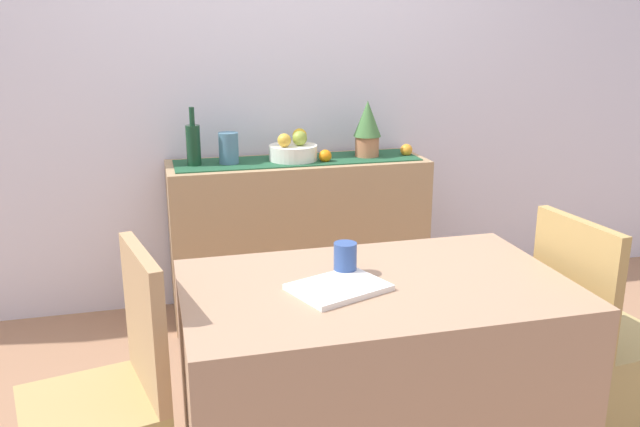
{
  "coord_description": "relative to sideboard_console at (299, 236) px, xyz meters",
  "views": [
    {
      "loc": [
        -0.72,
        -2.43,
        1.55
      ],
      "look_at": [
        0.0,
        0.35,
        0.71
      ],
      "focal_mm": 37.36,
      "sensor_mm": 36.0,
      "label": 1
    }
  ],
  "objects": [
    {
      "name": "sideboard_console",
      "position": [
        0.0,
        0.0,
        0.0
      ],
      "size": [
        1.36,
        0.42,
        0.84
      ],
      "primitive_type": "cube",
      "color": "tan",
      "rests_on": "ground"
    },
    {
      "name": "coffee_cup",
      "position": [
        -0.15,
        -1.38,
        0.38
      ],
      "size": [
        0.08,
        0.08,
        0.11
      ],
      "primitive_type": "cylinder",
      "color": "#315093",
      "rests_on": "dining_table"
    },
    {
      "name": "potted_plant",
      "position": [
        0.38,
        -0.0,
        0.58
      ],
      "size": [
        0.15,
        0.15,
        0.3
      ],
      "color": "#B8724D",
      "rests_on": "sideboard_console"
    },
    {
      "name": "dining_table",
      "position": [
        -0.08,
        -1.48,
        -0.05
      ],
      "size": [
        1.24,
        0.75,
        0.74
      ],
      "primitive_type": "cube",
      "color": "tan",
      "rests_on": "ground"
    },
    {
      "name": "ground_plane",
      "position": [
        -0.03,
        -0.92,
        -0.43
      ],
      "size": [
        6.4,
        6.4,
        0.02
      ],
      "primitive_type": "cube",
      "color": "#9F7354",
      "rests_on": "ground"
    },
    {
      "name": "orange_loose_near_bowl",
      "position": [
        0.13,
        -0.07,
        0.45
      ],
      "size": [
        0.07,
        0.07,
        0.07
      ],
      "primitive_type": "sphere",
      "color": "orange",
      "rests_on": "sideboard_console"
    },
    {
      "name": "table_runner",
      "position": [
        0.0,
        0.0,
        0.42
      ],
      "size": [
        1.28,
        0.32,
        0.01
      ],
      "primitive_type": "cube",
      "color": "#1F5133",
      "rests_on": "sideboard_console"
    },
    {
      "name": "room_wall_rear",
      "position": [
        -0.03,
        0.26,
        0.93
      ],
      "size": [
        6.4,
        0.06,
        2.7
      ],
      "primitive_type": "cube",
      "color": "silver",
      "rests_on": "ground"
    },
    {
      "name": "apple_upper",
      "position": [
        0.01,
        -0.02,
        0.54
      ],
      "size": [
        0.08,
        0.08,
        0.08
      ],
      "primitive_type": "sphere",
      "color": "olive",
      "rests_on": "fruit_bowl"
    },
    {
      "name": "apple_left",
      "position": [
        0.02,
        0.06,
        0.54
      ],
      "size": [
        0.08,
        0.08,
        0.08
      ],
      "primitive_type": "sphere",
      "color": "gold",
      "rests_on": "fruit_bowl"
    },
    {
      "name": "apple_rear",
      "position": [
        -0.08,
        -0.04,
        0.54
      ],
      "size": [
        0.07,
        0.07,
        0.07
      ],
      "primitive_type": "sphere",
      "color": "gold",
      "rests_on": "fruit_bowl"
    },
    {
      "name": "open_book",
      "position": [
        -0.21,
        -1.51,
        0.33
      ],
      "size": [
        0.34,
        0.3,
        0.02
      ],
      "primitive_type": "cube",
      "rotation": [
        0.0,
        0.0,
        0.37
      ],
      "color": "white",
      "rests_on": "dining_table"
    },
    {
      "name": "fruit_bowl",
      "position": [
        -0.02,
        0.0,
        0.46
      ],
      "size": [
        0.25,
        0.25,
        0.08
      ],
      "primitive_type": "cylinder",
      "color": "white",
      "rests_on": "table_runner"
    },
    {
      "name": "orange_loose_mid",
      "position": [
        0.6,
        -0.02,
        0.45
      ],
      "size": [
        0.07,
        0.07,
        0.07
      ],
      "primitive_type": "sphere",
      "color": "orange",
      "rests_on": "sideboard_console"
    },
    {
      "name": "ceramic_vase",
      "position": [
        -0.36,
        0.0,
        0.5
      ],
      "size": [
        0.1,
        0.1,
        0.16
      ],
      "primitive_type": "cylinder",
      "color": "teal",
      "rests_on": "sideboard_console"
    },
    {
      "name": "chair_by_corner",
      "position": [
        0.8,
        -1.48,
        -0.15
      ],
      "size": [
        0.44,
        0.44,
        0.9
      ],
      "color": "tan",
      "rests_on": "ground"
    },
    {
      "name": "wine_bottle",
      "position": [
        -0.54,
        0.0,
        0.53
      ],
      "size": [
        0.07,
        0.07,
        0.3
      ],
      "color": "#153A23",
      "rests_on": "sideboard_console"
    }
  ]
}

